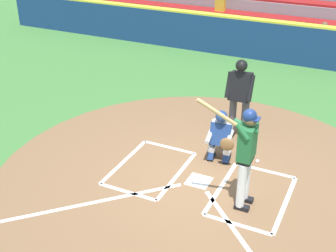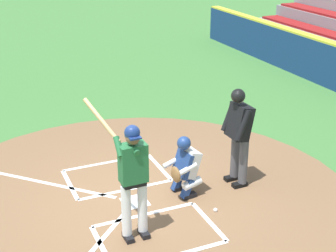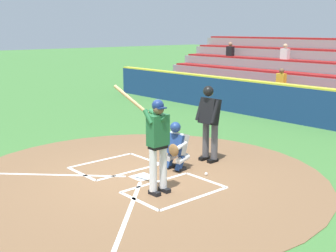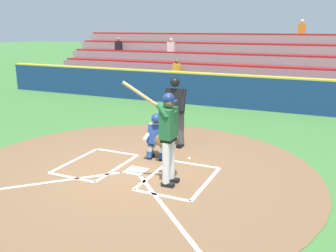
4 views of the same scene
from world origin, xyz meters
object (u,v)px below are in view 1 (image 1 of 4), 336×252
(plate_umpire, at_px, (240,94))
(baseball, at_px, (257,161))
(batter, at_px, (246,152))
(catcher, at_px, (221,135))

(plate_umpire, bearing_deg, baseball, 131.02)
(baseball, bearing_deg, batter, 94.51)
(catcher, relative_size, plate_umpire, 0.61)
(batter, xyz_separation_m, plate_umpire, (0.83, -2.31, -0.02))
(plate_umpire, bearing_deg, batter, 109.71)
(catcher, xyz_separation_m, plate_umpire, (-0.02, -1.05, 0.49))
(batter, bearing_deg, plate_umpire, -70.29)
(batter, height_order, plate_umpire, batter)
(batter, relative_size, plate_umpire, 1.14)
(plate_umpire, relative_size, baseball, 25.20)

